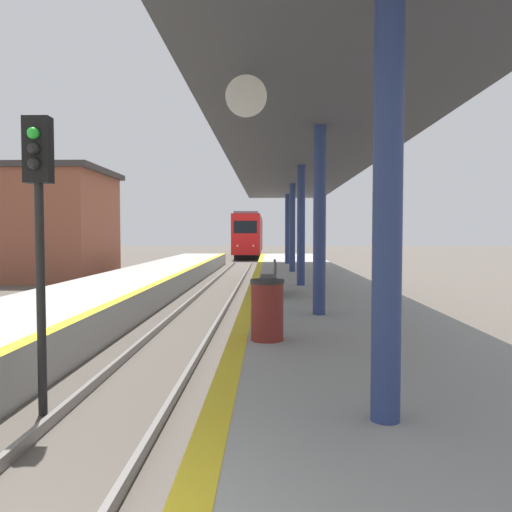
% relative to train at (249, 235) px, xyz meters
% --- Properties ---
extents(train, '(2.66, 19.63, 4.63)m').
position_rel_train_xyz_m(train, '(0.00, 0.00, 0.00)').
color(train, black).
rests_on(train, ground).
extents(signal_near, '(0.36, 0.31, 4.12)m').
position_rel_train_xyz_m(signal_near, '(-1.01, -48.64, 0.54)').
color(signal_near, black).
rests_on(signal_near, ground).
extents(station_canopy, '(4.50, 29.35, 4.07)m').
position_rel_train_xyz_m(station_canopy, '(3.18, -39.23, 2.38)').
color(station_canopy, navy).
rests_on(station_canopy, platform_right).
extents(trash_bin, '(0.54, 0.54, 0.96)m').
position_rel_train_xyz_m(trash_bin, '(2.12, -47.63, -1.02)').
color(trash_bin, maroon).
rests_on(trash_bin, platform_right).
extents(bench, '(0.44, 1.93, 0.92)m').
position_rel_train_xyz_m(bench, '(2.19, -41.67, -1.00)').
color(bench, '#4C4C51').
rests_on(bench, platform_right).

